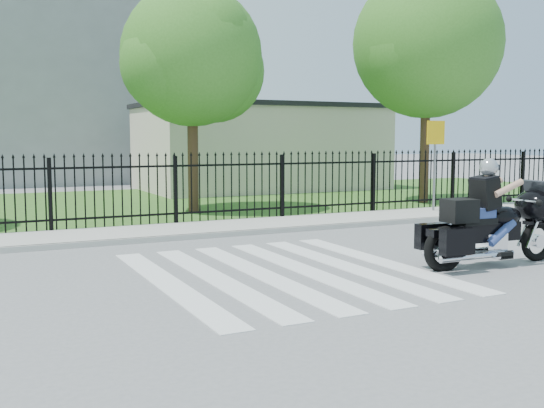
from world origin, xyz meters
name	(u,v)px	position (x,y,z in m)	size (l,w,h in m)	color
ground	(284,272)	(0.00, 0.00, 0.00)	(120.00, 120.00, 0.00)	slate
crosswalk	(284,272)	(0.00, 0.00, 0.01)	(5.00, 5.50, 0.01)	silver
sidewalk	(189,230)	(0.00, 5.00, 0.06)	(40.00, 2.00, 0.12)	#ADAAA3
curb	(203,236)	(0.00, 4.00, 0.06)	(40.00, 0.12, 0.12)	#ADAAA3
grass_strip	(122,204)	(0.00, 12.00, 0.01)	(40.00, 12.00, 0.02)	#2D541C
iron_fence	(176,192)	(0.00, 6.00, 0.90)	(26.00, 0.04, 1.80)	black
tree_mid	(192,56)	(1.50, 9.00, 4.67)	(4.20, 4.20, 6.78)	#382316
tree_right	(427,44)	(9.50, 8.00, 5.39)	(5.00, 5.00, 7.90)	#382316
building_low	(260,149)	(7.00, 16.00, 1.75)	(10.00, 6.00, 3.50)	beige
building_low_roof	(260,106)	(7.00, 16.00, 3.60)	(10.20, 6.20, 0.20)	black
motorcycle_rider	(489,221)	(3.50, -1.09, 0.79)	(2.94, 0.91, 1.94)	black
traffic_sign	(435,147)	(7.64, 5.26, 1.99)	(0.57, 0.12, 2.62)	slate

